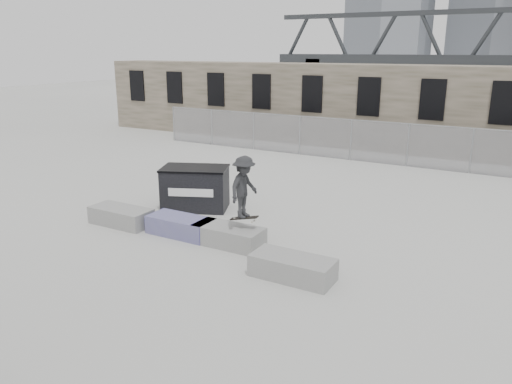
{
  "coord_description": "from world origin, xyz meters",
  "views": [
    {
      "loc": [
        7.96,
        -10.77,
        5.3
      ],
      "look_at": [
        1.05,
        1.3,
        1.3
      ],
      "focal_mm": 35.0,
      "sensor_mm": 36.0,
      "label": 1
    }
  ],
  "objects_px": {
    "planter_center_left": "(181,225)",
    "planter_offset": "(293,267)",
    "planter_far_left": "(121,215)",
    "planter_center_right": "(228,235)",
    "dumpster": "(195,188)",
    "skateboarder": "(244,187)"
  },
  "relations": [
    {
      "from": "planter_offset",
      "to": "dumpster",
      "type": "relative_size",
      "value": 0.78
    },
    {
      "from": "planter_center_right",
      "to": "dumpster",
      "type": "relative_size",
      "value": 0.78
    },
    {
      "from": "planter_far_left",
      "to": "planter_center_left",
      "type": "bearing_deg",
      "value": 5.71
    },
    {
      "from": "dumpster",
      "to": "planter_center_right",
      "type": "bearing_deg",
      "value": -62.22
    },
    {
      "from": "planter_far_left",
      "to": "planter_offset",
      "type": "xyz_separation_m",
      "value": [
        6.31,
        -0.77,
        0.0
      ]
    },
    {
      "from": "planter_center_left",
      "to": "planter_offset",
      "type": "distance_m",
      "value": 4.25
    },
    {
      "from": "planter_center_left",
      "to": "skateboarder",
      "type": "distance_m",
      "value": 2.54
    },
    {
      "from": "planter_center_left",
      "to": "planter_offset",
      "type": "relative_size",
      "value": 1.0
    },
    {
      "from": "planter_center_right",
      "to": "planter_offset",
      "type": "bearing_deg",
      "value": -22.28
    },
    {
      "from": "planter_offset",
      "to": "skateboarder",
      "type": "relative_size",
      "value": 1.1
    },
    {
      "from": "planter_far_left",
      "to": "planter_offset",
      "type": "relative_size",
      "value": 1.0
    },
    {
      "from": "planter_center_right",
      "to": "skateboarder",
      "type": "distance_m",
      "value": 1.5
    },
    {
      "from": "planter_far_left",
      "to": "skateboarder",
      "type": "xyz_separation_m",
      "value": [
        4.28,
        0.36,
        1.42
      ]
    },
    {
      "from": "planter_far_left",
      "to": "skateboarder",
      "type": "height_order",
      "value": "skateboarder"
    },
    {
      "from": "dumpster",
      "to": "skateboarder",
      "type": "bearing_deg",
      "value": -56.68
    },
    {
      "from": "planter_center_left",
      "to": "dumpster",
      "type": "distance_m",
      "value": 2.56
    },
    {
      "from": "planter_center_left",
      "to": "planter_offset",
      "type": "height_order",
      "value": "same"
    },
    {
      "from": "planter_center_right",
      "to": "dumpster",
      "type": "bearing_deg",
      "value": 141.2
    },
    {
      "from": "planter_center_left",
      "to": "planter_offset",
      "type": "bearing_deg",
      "value": -13.51
    },
    {
      "from": "planter_far_left",
      "to": "planter_center_right",
      "type": "relative_size",
      "value": 1.0
    },
    {
      "from": "planter_far_left",
      "to": "skateboarder",
      "type": "distance_m",
      "value": 4.53
    },
    {
      "from": "planter_far_left",
      "to": "planter_center_left",
      "type": "distance_m",
      "value": 2.19
    }
  ]
}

